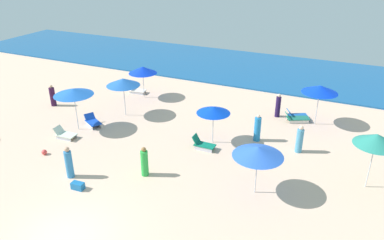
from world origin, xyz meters
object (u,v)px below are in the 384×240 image
object	(u,v)px
lounge_chair_6_0	(296,118)
beachgoer_0	(144,162)
beachgoer_2	(278,106)
beachgoer_7	(257,129)
cooler_box_1	(78,186)
umbrella_1	(213,110)
beachgoer_5	(69,163)
beach_ball_2	(44,152)
umbrella_5	(143,70)
umbrella_2	(123,82)
lounge_chair_1_0	(203,144)
beachgoer_3	(53,96)
lounge_chair_0_1	(65,134)
umbrella_0	(73,92)
lounge_chair_6_1	(296,115)
umbrella_6	(320,89)
beachgoer_4	(300,140)
umbrella_4	(258,152)
lounge_chair_0_0	(93,122)
lounge_chair_5_0	(136,90)
umbrella_3	(376,139)

from	to	relation	value
lounge_chair_6_0	beachgoer_0	xyz separation A→B (m)	(-5.65, -9.36, 0.47)
beachgoer_0	beachgoer_2	distance (m)	10.60
beachgoer_7	cooler_box_1	bearing A→B (deg)	-139.76
cooler_box_1	umbrella_1	bearing A→B (deg)	56.15
beachgoer_7	beachgoer_5	bearing A→B (deg)	-146.35
beachgoer_2	beach_ball_2	world-z (taller)	beachgoer_2
umbrella_1	umbrella_5	distance (m)	8.52
umbrella_1	beachgoer_7	bearing A→B (deg)	29.36
umbrella_2	lounge_chair_6_0	bearing A→B (deg)	19.24
lounge_chair_1_0	beachgoer_0	size ratio (longest dim) A/B	0.81
beachgoer_0	beachgoer_5	xyz separation A→B (m)	(-3.23, -1.65, 0.06)
lounge_chair_6_0	beachgoer_3	world-z (taller)	beachgoer_3
lounge_chair_1_0	beachgoer_0	distance (m)	3.96
lounge_chair_0_1	umbrella_0	bearing A→B (deg)	-0.77
lounge_chair_6_1	beachgoer_5	bearing A→B (deg)	113.56
umbrella_2	beach_ball_2	size ratio (longest dim) A/B	9.02
umbrella_6	umbrella_1	bearing A→B (deg)	-135.30
lounge_chair_6_0	cooler_box_1	size ratio (longest dim) A/B	2.76
beachgoer_0	cooler_box_1	xyz separation A→B (m)	(-2.23, -2.31, -0.55)
umbrella_2	beachgoer_0	world-z (taller)	umbrella_2
lounge_chair_1_0	beachgoer_4	world-z (taller)	beachgoer_4
beachgoer_5	cooler_box_1	bearing A→B (deg)	70.91
umbrella_0	beachgoer_3	distance (m)	5.03
lounge_chair_1_0	umbrella_4	distance (m)	5.01
lounge_chair_1_0	beach_ball_2	distance (m)	8.66
umbrella_1	beachgoer_5	size ratio (longest dim) A/B	1.33
lounge_chair_1_0	beachgoer_4	size ratio (longest dim) A/B	0.80
lounge_chair_0_0	beachgoer_5	size ratio (longest dim) A/B	0.85
lounge_chair_6_0	beachgoer_2	xyz separation A→B (m)	(-1.31, 0.31, 0.50)
umbrella_5	lounge_chair_6_1	xyz separation A→B (m)	(11.08, 0.81, -1.88)
lounge_chair_0_1	umbrella_6	xyz separation A→B (m)	(13.12, 8.12, 2.11)
lounge_chair_5_0	umbrella_5	bearing A→B (deg)	-126.14
lounge_chair_0_1	beachgoer_4	xyz separation A→B (m)	(12.80, 4.09, 0.49)
lounge_chair_6_0	lounge_chair_6_1	xyz separation A→B (m)	(-0.08, 0.42, 0.01)
lounge_chair_5_0	cooler_box_1	distance (m)	12.56
umbrella_0	umbrella_3	distance (m)	16.35
lounge_chair_0_1	umbrella_4	size ratio (longest dim) A/B	0.55
beachgoer_5	lounge_chair_0_0	bearing A→B (deg)	-138.04
lounge_chair_1_0	cooler_box_1	bearing A→B (deg)	147.15
lounge_chair_6_1	beachgoer_0	world-z (taller)	beachgoer_0
umbrella_0	beachgoer_4	xyz separation A→B (m)	(12.86, 2.84, -1.73)
umbrella_0	beach_ball_2	world-z (taller)	umbrella_0
beachgoer_4	beach_ball_2	distance (m)	13.88
umbrella_6	cooler_box_1	xyz separation A→B (m)	(-9.02, -11.83, -2.19)
beachgoer_5	umbrella_3	bearing A→B (deg)	125.50
beachgoer_7	lounge_chair_6_0	bearing A→B (deg)	53.07
lounge_chair_1_0	lounge_chair_6_0	bearing A→B (deg)	-35.48
umbrella_5	umbrella_1	bearing A→B (deg)	-31.22
umbrella_3	umbrella_4	size ratio (longest dim) A/B	1.17
lounge_chair_5_0	beachgoer_7	bearing A→B (deg)	-117.55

